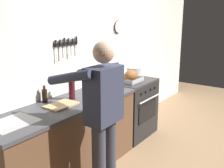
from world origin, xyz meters
The scene contains 11 objects.
ground_plane centered at (0.00, 0.00, 0.00)m, with size 8.00×8.00×0.00m, color #937251.
wall_back centered at (0.00, 1.35, 1.30)m, with size 6.00×0.13×2.60m.
counter_block centered at (-1.21, 0.99, 0.46)m, with size 2.03×0.65×0.90m.
stove centered at (0.22, 0.99, 0.45)m, with size 0.76×0.67×0.90m.
person_cook centered at (-1.28, 0.39, 0.95)m, with size 0.51×0.63×1.66m.
roasting_pan centered at (0.12, 0.92, 0.98)m, with size 0.35×0.26×0.18m.
stock_pot centered at (0.40, 1.04, 0.98)m, with size 0.23×0.23×0.17m.
cutting_board centered at (-1.27, 0.98, 0.91)m, with size 0.36×0.24×0.02m, color tan.
bottle_soy_sauce centered at (-1.28, 1.23, 0.98)m, with size 0.06×0.06×0.20m.
bottle_wine_red centered at (-1.01, 1.06, 1.04)m, with size 0.08×0.08×0.32m.
bottle_olive_oil centered at (-0.37, 1.05, 1.01)m, with size 0.07×0.07×0.26m.
Camera 1 is at (-3.30, -1.17, 1.91)m, focal length 43.87 mm.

